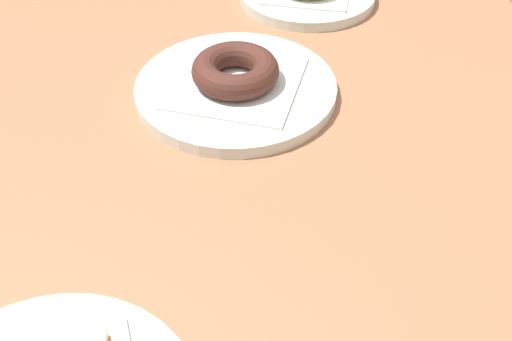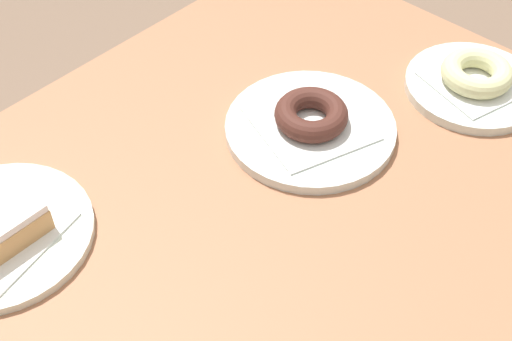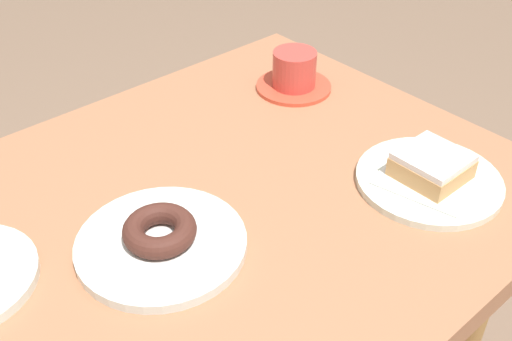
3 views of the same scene
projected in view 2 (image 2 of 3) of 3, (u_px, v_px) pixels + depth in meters
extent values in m
cube|color=#A66A49|center=(268.00, 202.00, 0.89)|extent=(0.93, 0.74, 0.04)
cylinder|color=#A77842|center=(287.00, 151.00, 1.46)|extent=(0.05, 0.05, 0.67)
cylinder|color=silver|center=(473.00, 86.00, 1.00)|extent=(0.19, 0.19, 0.01)
cube|color=white|center=(474.00, 82.00, 0.99)|extent=(0.15, 0.15, 0.00)
torus|color=beige|center=(477.00, 73.00, 0.98)|extent=(0.10, 0.10, 0.03)
cylinder|color=silver|center=(310.00, 128.00, 0.94)|extent=(0.23, 0.23, 0.01)
cube|color=white|center=(311.00, 124.00, 0.93)|extent=(0.18, 0.18, 0.00)
torus|color=#4A251D|center=(311.00, 114.00, 0.92)|extent=(0.10, 0.10, 0.03)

